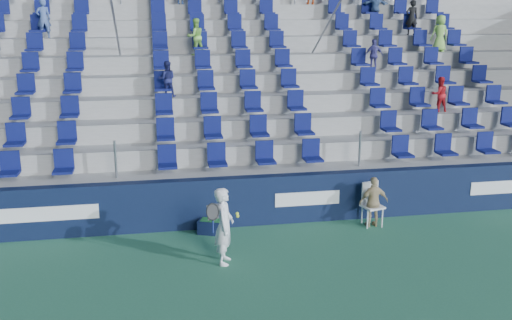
# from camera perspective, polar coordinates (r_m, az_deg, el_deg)

# --- Properties ---
(ground) EXTENTS (70.00, 70.00, 0.00)m
(ground) POSITION_cam_1_polar(r_m,az_deg,el_deg) (11.10, 1.56, -12.29)
(ground) COLOR #317250
(ground) RESTS_ON ground
(sponsor_wall) EXTENTS (24.00, 0.32, 1.20)m
(sponsor_wall) POSITION_cam_1_polar(r_m,az_deg,el_deg) (13.72, -1.07, -4.11)
(sponsor_wall) COLOR #0E1835
(sponsor_wall) RESTS_ON ground
(grandstand) EXTENTS (24.00, 8.17, 6.63)m
(grandstand) POSITION_cam_1_polar(r_m,az_deg,el_deg) (18.26, -3.64, 5.64)
(grandstand) COLOR #A5A5A0
(grandstand) RESTS_ON ground
(tennis_player) EXTENTS (0.69, 0.67, 1.61)m
(tennis_player) POSITION_cam_1_polar(r_m,az_deg,el_deg) (11.65, -3.21, -6.59)
(tennis_player) COLOR white
(tennis_player) RESTS_ON ground
(line_judge_chair) EXTENTS (0.56, 0.57, 1.04)m
(line_judge_chair) POSITION_cam_1_polar(r_m,az_deg,el_deg) (14.04, 11.44, -3.99)
(line_judge_chair) COLOR white
(line_judge_chair) RESTS_ON ground
(line_judge) EXTENTS (0.73, 0.32, 1.23)m
(line_judge) POSITION_cam_1_polar(r_m,az_deg,el_deg) (13.90, 11.68, -4.12)
(line_judge) COLOR tan
(line_judge) RESTS_ON ground
(ball_bin) EXTENTS (0.68, 0.57, 0.33)m
(ball_bin) POSITION_cam_1_polar(r_m,az_deg,el_deg) (13.40, -4.49, -6.57)
(ball_bin) COLOR #0F1737
(ball_bin) RESTS_ON ground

